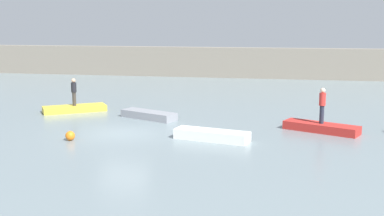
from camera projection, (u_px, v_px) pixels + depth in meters
ground_plane at (123, 133)px, 24.01m from camera, size 120.00×120.00×0.00m
embankment_wall at (205, 62)px, 47.75m from camera, size 80.00×1.20×2.91m
rowboat_yellow at (75, 109)px, 29.68m from camera, size 3.81×3.08×0.37m
rowboat_grey at (149, 115)px, 27.54m from camera, size 3.48×2.30×0.43m
rowboat_white at (212, 135)px, 22.59m from camera, size 3.65×1.74×0.47m
rowboat_red at (321, 128)px, 24.31m from camera, size 3.81×2.50×0.42m
person_dark_shirt at (74, 90)px, 29.48m from camera, size 0.32×0.32×1.67m
person_red_shirt at (322, 104)px, 24.09m from camera, size 0.32×0.32×1.79m
mooring_buoy at (70, 136)px, 22.54m from camera, size 0.44×0.44×0.44m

